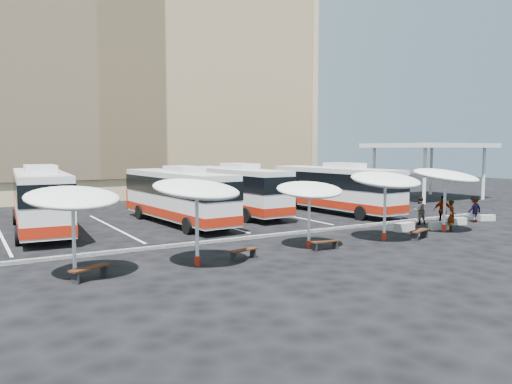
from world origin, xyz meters
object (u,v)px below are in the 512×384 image
bus_2 (233,188)px  passenger_1 (420,211)px  bus_0 (40,197)px  sunshade_2 (309,190)px  conc_bench_2 (457,221)px  passenger_3 (474,209)px  bus_1 (177,194)px  wood_bench_0 (90,270)px  sunshade_1 (197,190)px  wood_bench_3 (419,232)px  sunshade_4 (446,176)px  passenger_2 (442,211)px  sunshade_0 (73,198)px  conc_bench_3 (487,218)px  sunshade_3 (385,180)px  conc_bench_0 (404,227)px  passenger_0 (452,216)px  wood_bench_2 (325,243)px  wood_bench_1 (244,252)px  bus_3 (335,187)px  conc_bench_1 (440,226)px

bus_2 → passenger_1: bearing=-53.9°
bus_0 → sunshade_2: (10.27, -11.67, 0.82)m
conc_bench_2 → passenger_3: bearing=4.1°
bus_1 → wood_bench_0: bus_1 is taller
sunshade_2 → conc_bench_2: bearing=5.2°
sunshade_1 → wood_bench_3: (12.41, -0.48, -2.72)m
wood_bench_0 → wood_bench_3: 16.62m
bus_0 → bus_1: size_ratio=1.05×
sunshade_2 → sunshade_4: (9.40, -0.21, 0.41)m
passenger_2 → passenger_3: bearing=34.7°
bus_2 → sunshade_0: size_ratio=3.15×
sunshade_0 → passenger_2: size_ratio=2.00×
bus_1 → sunshade_2: (2.46, -10.40, 0.90)m
bus_2 → sunshade_2: (-2.55, -12.44, 0.88)m
bus_0 → passenger_3: bus_0 is taller
bus_0 → conc_bench_3: size_ratio=11.51×
sunshade_3 → sunshade_4: (4.93, 0.25, 0.06)m
sunshade_1 → conc_bench_0: size_ratio=3.51×
conc_bench_0 → passenger_0: passenger_0 is taller
wood_bench_2 → conc_bench_0: (7.26, 1.85, -0.09)m
conc_bench_3 → passenger_3: 1.43m
bus_2 → bus_1: bearing=-160.2°
sunshade_2 → wood_bench_1: (-3.86, -0.50, -2.45)m
bus_2 → bus_3: (6.94, -2.89, 0.00)m
bus_3 → wood_bench_3: 11.21m
sunshade_4 → passenger_3: sunshade_4 is taller
wood_bench_3 → bus_1: bearing=127.5°
bus_0 → wood_bench_2: bus_0 is taller
bus_3 → wood_bench_1: 16.78m
sunshade_4 → passenger_0: (0.56, -0.07, -2.29)m
wood_bench_1 → wood_bench_3: bearing=-3.4°
bus_2 → sunshade_4: 14.44m
passenger_1 → sunshade_3: bearing=39.1°
bus_3 → sunshade_4: bearing=-93.7°
bus_0 → passenger_0: bearing=-26.4°
conc_bench_2 → passenger_0: (-2.37, -1.41, 0.68)m
bus_1 → wood_bench_1: bearing=-100.8°
conc_bench_1 → passenger_3: 4.46m
sunshade_3 → conc_bench_2: (7.86, 1.59, -2.90)m
sunshade_2 → conc_bench_0: sunshade_2 is taller
passenger_0 → passenger_2: size_ratio=0.96×
bus_0 → bus_3: 19.87m
bus_3 → passenger_2: 8.43m
wood_bench_1 → conc_bench_3: bearing=5.2°
conc_bench_0 → passenger_0: 2.78m
sunshade_2 → conc_bench_3: (15.42, 1.24, -2.57)m
sunshade_0 → passenger_0: 20.76m
passenger_0 → passenger_3: bearing=-32.0°
bus_2 → wood_bench_0: bus_2 is taller
bus_2 → sunshade_4: (6.85, -12.65, 1.29)m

